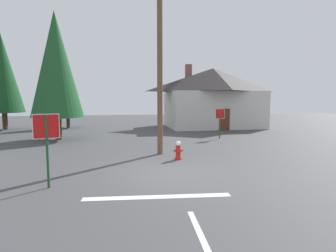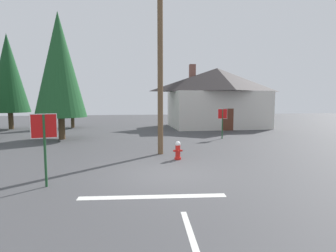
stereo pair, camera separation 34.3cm
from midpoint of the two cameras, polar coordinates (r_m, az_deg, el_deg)
ground_plane at (r=10.52m, az=-0.97°, el=-10.24°), size 80.00×80.00×0.10m
lane_stop_bar at (r=8.11m, az=-3.48°, el=-14.76°), size 4.32×0.67×0.01m
stop_sign_near at (r=9.39m, az=-25.28°, el=-1.74°), size 0.76×0.25×2.38m
fire_hydrant at (r=12.76m, az=1.39°, el=-5.20°), size 0.44×0.38×0.87m
utility_pole at (r=14.00m, az=-2.46°, el=14.62°), size 1.60×0.28×9.67m
stop_sign_far at (r=19.74m, az=10.45°, el=1.80°), size 0.72×0.08×2.16m
house at (r=28.17m, az=9.08°, el=6.15°), size 9.90×7.04×6.47m
pine_tree_tall_left at (r=29.73m, az=-31.97°, el=9.53°), size 3.59×3.59×8.97m
pine_tree_mid_left at (r=20.55m, az=-23.10°, el=11.86°), size 3.54×3.54×8.86m
pine_tree_short_left at (r=28.61m, az=-20.95°, el=7.52°), size 2.69×2.69×6.72m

